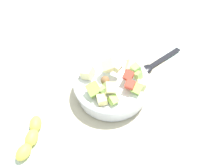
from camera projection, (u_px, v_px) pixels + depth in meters
name	position (u px, v px, depth m)	size (l,w,h in m)	color
ground_plane	(115.00, 95.00, 0.85)	(2.40, 2.40, 0.00)	silver
placemat	(115.00, 95.00, 0.85)	(0.49, 0.36, 0.01)	#BCB299
salad_bowl	(112.00, 85.00, 0.82)	(0.25, 0.25, 0.13)	white
serving_spoon	(154.00, 64.00, 0.93)	(0.20, 0.05, 0.01)	black
banana_whole	(30.00, 137.00, 0.73)	(0.12, 0.13, 0.04)	yellow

